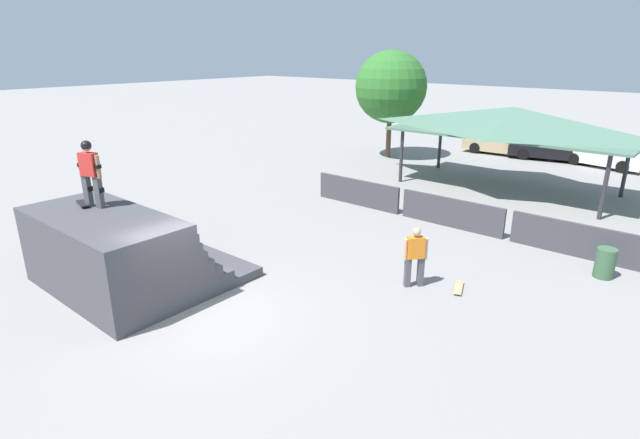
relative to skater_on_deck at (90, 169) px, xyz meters
The scene contains 13 objects.
ground_plane 4.84m from the skater_on_deck, ahead, with size 160.00×160.00×0.00m, color gray.
quarter_pipe_ramp 2.31m from the skater_on_deck, ahead, with size 4.79×4.37×2.08m.
skater_on_deck is the anchor object (origin of this frame).
skateboard_on_deck 1.03m from the skater_on_deck, 156.29° to the right, with size 0.80×0.38×0.09m.
bystander_walking 8.73m from the skater_on_deck, 37.19° to the left, with size 0.52×0.57×1.66m.
skateboard_on_ground 10.09m from the skater_on_deck, 36.30° to the left, with size 0.47×0.82×0.09m.
barrier_fence 11.70m from the skater_on_deck, 62.15° to the left, with size 12.04×0.12×1.05m.
pavilion_shelter 17.11m from the skater_on_deck, 73.41° to the left, with size 10.16×4.53×3.67m.
tree_far_back 19.18m from the skater_on_deck, 99.07° to the left, with size 4.03×4.03×6.02m.
trash_bin 14.08m from the skater_on_deck, 40.64° to the left, with size 0.52×0.52×0.85m, color #385B3D.
parked_car_tan 24.38m from the skater_on_deck, 86.17° to the left, with size 4.36×1.89×1.27m.
parked_car_black 24.90m from the skater_on_deck, 79.71° to the left, with size 4.64×2.57×1.27m.
parked_car_white 25.51m from the skater_on_deck, 73.45° to the left, with size 4.36×2.47×1.27m.
Camera 1 is at (8.95, -6.21, 6.03)m, focal length 28.00 mm.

